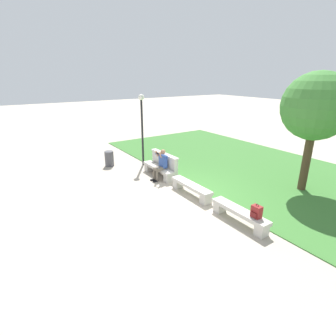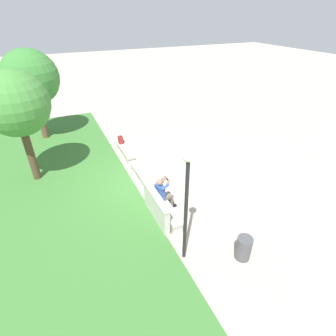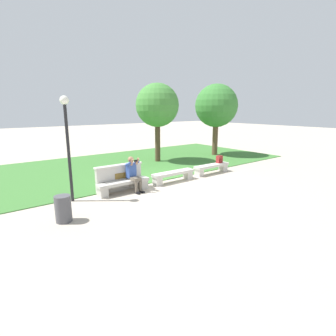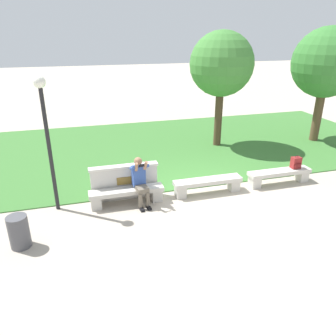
# 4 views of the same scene
# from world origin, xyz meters

# --- Properties ---
(ground_plane) EXTENTS (80.00, 80.00, 0.00)m
(ground_plane) POSITION_xyz_m (0.00, 0.00, 0.00)
(ground_plane) COLOR #B2A593
(grass_strip) EXTENTS (18.78, 8.00, 0.03)m
(grass_strip) POSITION_xyz_m (0.00, 4.38, 0.01)
(grass_strip) COLOR #3D7533
(grass_strip) RESTS_ON ground
(bench_main) EXTENTS (2.03, 0.40, 0.45)m
(bench_main) POSITION_xyz_m (-2.38, 0.00, 0.30)
(bench_main) COLOR beige
(bench_main) RESTS_ON ground
(bench_near) EXTENTS (2.03, 0.40, 0.45)m
(bench_near) POSITION_xyz_m (-0.00, 0.00, 0.30)
(bench_near) COLOR beige
(bench_near) RESTS_ON ground
(bench_mid) EXTENTS (2.03, 0.40, 0.45)m
(bench_mid) POSITION_xyz_m (2.38, 0.00, 0.30)
(bench_mid) COLOR beige
(bench_mid) RESTS_ON ground
(backrest_wall_with_plaque) EXTENTS (1.90, 0.24, 1.01)m
(backrest_wall_with_plaque) POSITION_xyz_m (-2.38, 0.34, 0.52)
(backrest_wall_with_plaque) COLOR beige
(backrest_wall_with_plaque) RESTS_ON ground
(person_photographer) EXTENTS (0.50, 0.75, 1.32)m
(person_photographer) POSITION_xyz_m (-2.01, -0.08, 0.74)
(person_photographer) COLOR black
(person_photographer) RESTS_ON ground
(backpack) EXTENTS (0.28, 0.24, 0.43)m
(backpack) POSITION_xyz_m (2.94, 0.03, 0.63)
(backpack) COLOR maroon
(backpack) RESTS_ON bench_mid
(tree_behind_wall) EXTENTS (2.76, 2.76, 4.63)m
(tree_behind_wall) POSITION_xyz_m (6.34, 3.42, 3.22)
(tree_behind_wall) COLOR brown
(tree_behind_wall) RESTS_ON ground
(tree_left_background) EXTENTS (2.45, 2.45, 4.48)m
(tree_left_background) POSITION_xyz_m (2.03, 3.98, 3.22)
(tree_left_background) COLOR #4C3826
(tree_left_background) RESTS_ON ground
(trash_bin) EXTENTS (0.44, 0.44, 0.75)m
(trash_bin) POSITION_xyz_m (-4.94, -1.29, 0.38)
(trash_bin) COLOR #4C4C51
(trash_bin) RESTS_ON ground
(lamp_post) EXTENTS (0.28, 0.28, 3.47)m
(lamp_post) POSITION_xyz_m (-4.21, 0.23, 2.30)
(lamp_post) COLOR black
(lamp_post) RESTS_ON ground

